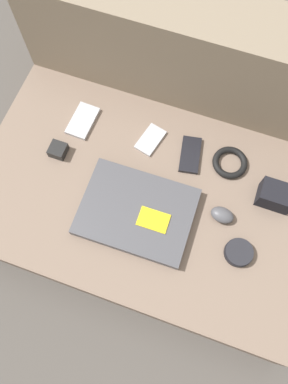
{
  "coord_description": "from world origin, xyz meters",
  "views": [
    {
      "loc": [
        0.13,
        -0.36,
        1.21
      ],
      "look_at": [
        0.0,
        0.0,
        0.15
      ],
      "focal_mm": 35.0,
      "sensor_mm": 36.0,
      "label": 1
    }
  ],
  "objects": [
    {
      "name": "ground_plane",
      "position": [
        0.0,
        0.0,
        0.0
      ],
      "size": [
        8.0,
        8.0,
        0.0
      ],
      "primitive_type": "plane",
      "color": "#4C4742"
    },
    {
      "name": "computer_mouse",
      "position": [
        0.24,
        0.01,
        0.15
      ],
      "size": [
        0.07,
        0.05,
        0.03
      ],
      "rotation": [
        0.0,
        0.0,
        -0.08
      ],
      "color": "#4C4C51",
      "rests_on": "couch_seat"
    },
    {
      "name": "phone_silver",
      "position": [
        -0.04,
        0.18,
        0.14
      ],
      "size": [
        0.08,
        0.12,
        0.01
      ],
      "rotation": [
        0.0,
        0.0,
        -0.24
      ],
      "color": "#B7B7BC",
      "rests_on": "couch_seat"
    },
    {
      "name": "camera_pouch",
      "position": [
        0.37,
        0.12,
        0.17
      ],
      "size": [
        0.1,
        0.07,
        0.07
      ],
      "color": "black",
      "rests_on": "couch_seat"
    },
    {
      "name": "couch_seat",
      "position": [
        0.0,
        0.0,
        0.07
      ],
      "size": [
        1.06,
        0.66,
        0.13
      ],
      "color": "#7A6656",
      "rests_on": "ground_plane"
    },
    {
      "name": "couch_backrest",
      "position": [
        0.0,
        0.43,
        0.23
      ],
      "size": [
        1.06,
        0.2,
        0.46
      ],
      "color": "#7F705B",
      "rests_on": "ground_plane"
    },
    {
      "name": "charger_brick",
      "position": [
        -0.3,
        0.04,
        0.15
      ],
      "size": [
        0.05,
        0.05,
        0.03
      ],
      "color": "black",
      "rests_on": "couch_seat"
    },
    {
      "name": "phone_small",
      "position": [
        0.09,
        0.17,
        0.14
      ],
      "size": [
        0.08,
        0.13,
        0.01
      ],
      "rotation": [
        0.0,
        0.0,
        0.18
      ],
      "color": "black",
      "rests_on": "couch_seat"
    },
    {
      "name": "phone_black",
      "position": [
        -0.28,
        0.17,
        0.14
      ],
      "size": [
        0.08,
        0.13,
        0.01
      ],
      "rotation": [
        0.0,
        0.0,
        -0.04
      ],
      "color": "#B7B7BC",
      "rests_on": "couch_seat"
    },
    {
      "name": "laptop",
      "position": [
        -0.0,
        -0.06,
        0.15
      ],
      "size": [
        0.34,
        0.25,
        0.03
      ],
      "rotation": [
        0.0,
        0.0,
        0.02
      ],
      "color": "#47474C",
      "rests_on": "couch_seat"
    },
    {
      "name": "cable_coil",
      "position": [
        0.22,
        0.19,
        0.14
      ],
      "size": [
        0.11,
        0.11,
        0.02
      ],
      "color": "black",
      "rests_on": "couch_seat"
    },
    {
      "name": "speaker_puck",
      "position": [
        0.32,
        -0.08,
        0.15
      ],
      "size": [
        0.08,
        0.08,
        0.02
      ],
      "color": "black",
      "rests_on": "couch_seat"
    }
  ]
}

